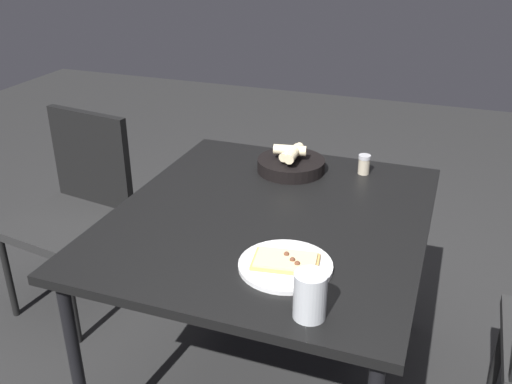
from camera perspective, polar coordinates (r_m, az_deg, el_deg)
The scene contains 7 objects.
ground at distance 2.33m, azimuth 1.21°, elevation -18.23°, with size 8.00×8.00×0.00m, color #282828.
dining_table at distance 1.92m, azimuth 1.39°, elevation -3.65°, with size 1.16×1.02×0.73m.
pizza_plate at distance 1.61m, azimuth 2.99°, elevation -7.29°, with size 0.27×0.27×0.04m.
bread_basket at distance 2.21m, azimuth 3.53°, elevation 2.88°, with size 0.26×0.26×0.11m.
beer_glass at distance 1.41m, azimuth 5.44°, elevation -10.57°, with size 0.08×0.08×0.12m.
pepper_shaker at distance 2.22m, azimuth 10.80°, elevation 2.65°, with size 0.05×0.05×0.08m.
chair_far at distance 2.61m, azimuth -17.60°, elevation -0.81°, with size 0.50×0.50×0.88m.
Camera 1 is at (1.59, 0.53, 1.61)m, focal length 39.79 mm.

